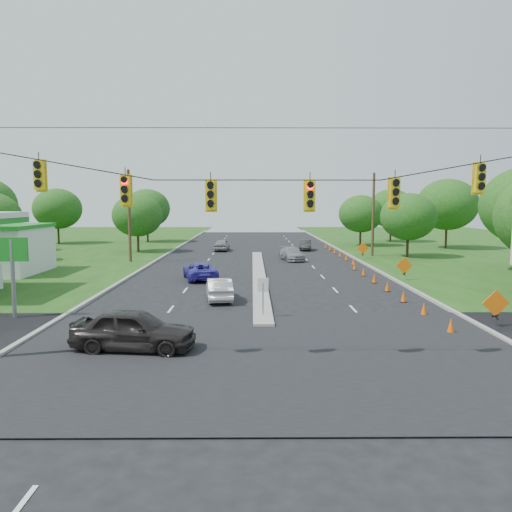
{
  "coord_description": "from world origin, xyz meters",
  "views": [
    {
      "loc": [
        -0.54,
        -18.72,
        5.8
      ],
      "look_at": [
        -0.32,
        9.35,
        2.8
      ],
      "focal_mm": 35.0,
      "sensor_mm": 36.0,
      "label": 1
    }
  ],
  "objects": [
    {
      "name": "white_sedan",
      "position": [
        -2.52,
        10.72,
        0.67
      ],
      "size": [
        1.93,
        4.21,
        1.34
      ],
      "primitive_type": "imported",
      "rotation": [
        0.0,
        0.0,
        3.27
      ],
      "color": "#B3ADAE",
      "rests_on": "ground"
    },
    {
      "name": "cone_4",
      "position": [
        8.33,
        17.0,
        0.35
      ],
      "size": [
        0.32,
        0.32,
        0.7
      ],
      "primitive_type": "cone",
      "color": "#F75506",
      "rests_on": "ground"
    },
    {
      "name": "silver_car_oncoming",
      "position": [
        -4.23,
        41.57,
        0.71
      ],
      "size": [
        1.85,
        4.22,
        1.41
      ],
      "primitive_type": "imported",
      "rotation": [
        0.0,
        0.0,
        3.1
      ],
      "color": "gray",
      "rests_on": "ground"
    },
    {
      "name": "tree_5",
      "position": [
        -14.0,
        40.0,
        4.34
      ],
      "size": [
        5.88,
        5.88,
        6.86
      ],
      "color": "black",
      "rests_on": "ground"
    },
    {
      "name": "cone_12",
      "position": [
        8.93,
        45.0,
        0.35
      ],
      "size": [
        0.32,
        0.32,
        0.7
      ],
      "primitive_type": "cone",
      "color": "#F75506",
      "rests_on": "ground"
    },
    {
      "name": "blue_pickup",
      "position": [
        -4.5,
        18.81,
        0.66
      ],
      "size": [
        3.28,
        5.15,
        1.32
      ],
      "primitive_type": "imported",
      "rotation": [
        0.0,
        0.0,
        3.38
      ],
      "color": "#372EAC",
      "rests_on": "ground"
    },
    {
      "name": "dark_car_receding",
      "position": [
        6.01,
        42.21,
        0.64
      ],
      "size": [
        1.84,
        4.05,
        1.29
      ],
      "primitive_type": "imported",
      "rotation": [
        0.0,
        0.0,
        -0.13
      ],
      "color": "black",
      "rests_on": "ground"
    },
    {
      "name": "work_sign_1",
      "position": [
        10.8,
        18.0,
        1.09
      ],
      "size": [
        1.27,
        0.58,
        1.37
      ],
      "color": "black",
      "rests_on": "ground"
    },
    {
      "name": "black_sedan",
      "position": [
        -5.2,
        0.5,
        0.83
      ],
      "size": [
        5.04,
        2.5,
        1.65
      ],
      "primitive_type": "imported",
      "rotation": [
        0.0,
        0.0,
        1.45
      ],
      "color": "black",
      "rests_on": "ground"
    },
    {
      "name": "tree_4",
      "position": [
        -28.0,
        52.0,
        4.96
      ],
      "size": [
        6.72,
        6.72,
        7.84
      ],
      "color": "black",
      "rests_on": "ground"
    },
    {
      "name": "cone_2",
      "position": [
        8.33,
        10.0,
        0.35
      ],
      "size": [
        0.32,
        0.32,
        0.7
      ],
      "primitive_type": "cone",
      "color": "#F75506",
      "rests_on": "ground"
    },
    {
      "name": "curb_left",
      "position": [
        -10.1,
        30.0,
        0.0
      ],
      "size": [
        0.25,
        110.0,
        0.16
      ],
      "primitive_type": "cube",
      "color": "gray",
      "rests_on": "ground"
    },
    {
      "name": "tree_9",
      "position": [
        16.0,
        34.0,
        4.34
      ],
      "size": [
        5.88,
        5.88,
        6.86
      ],
      "color": "black",
      "rests_on": "ground"
    },
    {
      "name": "cone_8",
      "position": [
        8.93,
        31.0,
        0.35
      ],
      "size": [
        0.32,
        0.32,
        0.7
      ],
      "primitive_type": "cone",
      "color": "#F75506",
      "rests_on": "ground"
    },
    {
      "name": "cone_0",
      "position": [
        8.33,
        3.0,
        0.35
      ],
      "size": [
        0.32,
        0.32,
        0.7
      ],
      "primitive_type": "cone",
      "color": "#F75506",
      "rests_on": "ground"
    },
    {
      "name": "signal_span",
      "position": [
        -0.05,
        -1.0,
        4.97
      ],
      "size": [
        25.6,
        0.32,
        9.0
      ],
      "color": "#422D1C",
      "rests_on": "ground"
    },
    {
      "name": "work_sign_2",
      "position": [
        10.8,
        32.0,
        1.09
      ],
      "size": [
        1.27,
        0.58,
        1.37
      ],
      "color": "black",
      "rests_on": "ground"
    },
    {
      "name": "tree_11",
      "position": [
        20.0,
        55.0,
        4.96
      ],
      "size": [
        6.72,
        6.72,
        7.84
      ],
      "color": "black",
      "rests_on": "ground"
    },
    {
      "name": "cone_3",
      "position": [
        8.33,
        13.5,
        0.35
      ],
      "size": [
        0.32,
        0.32,
        0.7
      ],
      "primitive_type": "cone",
      "color": "#F75506",
      "rests_on": "ground"
    },
    {
      "name": "cone_10",
      "position": [
        8.93,
        38.0,
        0.35
      ],
      "size": [
        0.32,
        0.32,
        0.7
      ],
      "primitive_type": "cone",
      "color": "#F75506",
      "rests_on": "ground"
    },
    {
      "name": "tree_12",
      "position": [
        14.0,
        48.0,
        4.34
      ],
      "size": [
        5.88,
        5.88,
        6.86
      ],
      "color": "black",
      "rests_on": "ground"
    },
    {
      "name": "curb_right",
      "position": [
        10.1,
        30.0,
        0.0
      ],
      "size": [
        0.25,
        110.0,
        0.16
      ],
      "primitive_type": "cube",
      "color": "gray",
      "rests_on": "ground"
    },
    {
      "name": "utility_pole_far_right",
      "position": [
        12.5,
        35.0,
        4.5
      ],
      "size": [
        0.28,
        0.28,
        9.0
      ],
      "primitive_type": "cylinder",
      "color": "#422D1C",
      "rests_on": "ground"
    },
    {
      "name": "silver_car_far",
      "position": [
        3.47,
        31.39,
        0.67
      ],
      "size": [
        2.66,
        4.86,
        1.33
      ],
      "primitive_type": "imported",
      "rotation": [
        0.0,
        0.0,
        0.18
      ],
      "color": "gray",
      "rests_on": "ground"
    },
    {
      "name": "cone_7",
      "position": [
        8.93,
        27.5,
        0.35
      ],
      "size": [
        0.32,
        0.32,
        0.7
      ],
      "primitive_type": "cone",
      "color": "#F75506",
      "rests_on": "ground"
    },
    {
      "name": "median_sign",
      "position": [
        0.0,
        6.0,
        1.46
      ],
      "size": [
        0.55,
        0.06,
        2.05
      ],
      "color": "gray",
      "rests_on": "ground"
    },
    {
      "name": "utility_pole_far_left",
      "position": [
        -12.5,
        30.0,
        4.5
      ],
      "size": [
        0.28,
        0.28,
        9.0
      ],
      "primitive_type": "cylinder",
      "color": "#422D1C",
      "rests_on": "ground"
    },
    {
      "name": "cone_9",
      "position": [
        8.93,
        34.5,
        0.35
      ],
      "size": [
        0.32,
        0.32,
        0.7
      ],
      "primitive_type": "cone",
      "color": "#F75506",
      "rests_on": "ground"
    },
    {
      "name": "cone_11",
      "position": [
        8.93,
        41.5,
        0.35
      ],
      "size": [
        0.32,
        0.32,
        0.7
      ],
      "primitive_type": "cone",
      "color": "#F75506",
      "rests_on": "ground"
    },
    {
      "name": "cone_6",
      "position": [
        8.33,
        24.0,
        0.35
      ],
      "size": [
        0.32,
        0.32,
        0.7
      ],
      "primitive_type": "cone",
      "color": "#F75506",
      "rests_on": "ground"
    },
    {
      "name": "median",
      "position": [
        0.0,
        21.0,
        0.0
      ],
      "size": [
        1.0,
        34.0,
        0.18
      ],
      "primitive_type": "cube",
      "color": "gray",
      "rests_on": "ground"
    },
    {
      "name": "cone_5",
      "position": [
        8.33,
        20.5,
        0.35
      ],
      "size": [
        0.32,
        0.32,
        0.7
      ],
      "primitive_type": "cone",
      "color": "#F75506",
      "rests_on": "ground"
    },
    {
      "name": "tree_6",
      "position": [
        -16.0,
        55.0,
        4.96
      ],
      "size": [
        6.72,
        6.72,
        7.84
      ],
      "color": "black",
      "rests_on": "ground"
    },
    {
      "name": "ground",
      "position": [
        0.0,
        0.0,
        0.0
      ],
      "size": [
        160.0,
        160.0,
        0.0
      ],
      "primitive_type": "plane",
      "color": "black",
      "rests_on": "ground"
    },
    {
      "name": "work_sign_0",
      "position": [
        10.8,
        4.0,
        1.09
      ],
      "size": [
        1.27,
        0.58,
        1.37
      ],
      "color": "black",
      "rests_on": "ground"
    },
    {
      "name": "cross_street",
      "position": [
        0.0,
        0.0,
        0.0
      ],
      "size": [
        160.0,
        14.0,
        0.02
      ],
      "primitive_type": "cube",
      "color": "black",
      "rests_on": "ground"
    },
    {
      "name": "tree_10",
      "position": [
        24.0,
        44.0,
        5.58
      ],
      "size": [
        7.56,
        7.56,
        8.82
      ],
      "color": "black",
      "rests_on": "ground"
    },
    {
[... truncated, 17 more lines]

